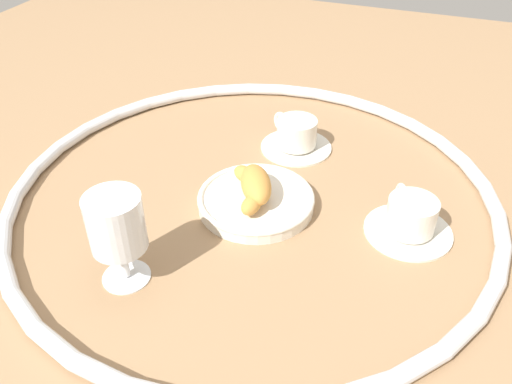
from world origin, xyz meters
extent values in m
plane|color=#997551|center=(0.00, 0.00, 0.00)|extent=(2.20, 2.20, 0.00)
torus|color=silver|center=(0.00, 0.00, 0.01)|extent=(0.81, 0.81, 0.02)
cylinder|color=silver|center=(-0.02, -0.01, 0.01)|extent=(0.19, 0.19, 0.02)
torus|color=silver|center=(-0.02, -0.01, 0.02)|extent=(0.19, 0.19, 0.01)
ellipsoid|color=#CC893D|center=(-0.02, -0.01, 0.05)|extent=(0.11, 0.09, 0.04)
ellipsoid|color=#CC893D|center=(0.01, 0.02, 0.04)|extent=(0.04, 0.05, 0.03)
ellipsoid|color=#CC893D|center=(-0.07, -0.02, 0.04)|extent=(0.05, 0.03, 0.03)
cylinder|color=silver|center=(0.18, -0.02, 0.00)|extent=(0.14, 0.14, 0.01)
cylinder|color=silver|center=(0.18, -0.02, 0.03)|extent=(0.08, 0.08, 0.05)
cylinder|color=brown|center=(0.18, -0.02, 0.06)|extent=(0.07, 0.07, 0.01)
torus|color=silver|center=(0.20, 0.02, 0.04)|extent=(0.03, 0.04, 0.04)
cylinder|color=silver|center=(0.00, -0.26, 0.00)|extent=(0.14, 0.14, 0.01)
cylinder|color=silver|center=(0.00, -0.26, 0.03)|extent=(0.08, 0.08, 0.05)
cylinder|color=brown|center=(0.00, -0.26, 0.06)|extent=(0.07, 0.07, 0.01)
torus|color=silver|center=(0.04, -0.24, 0.04)|extent=(0.04, 0.03, 0.04)
cylinder|color=white|center=(-0.24, 0.10, 0.00)|extent=(0.07, 0.07, 0.01)
cylinder|color=white|center=(-0.24, 0.10, 0.03)|extent=(0.01, 0.01, 0.05)
cylinder|color=white|center=(-0.24, 0.10, 0.10)|extent=(0.08, 0.08, 0.08)
cylinder|color=gold|center=(-0.24, 0.10, 0.10)|extent=(0.07, 0.07, 0.07)
camera|label=1|loc=(-0.67, -0.26, 0.54)|focal=37.06mm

